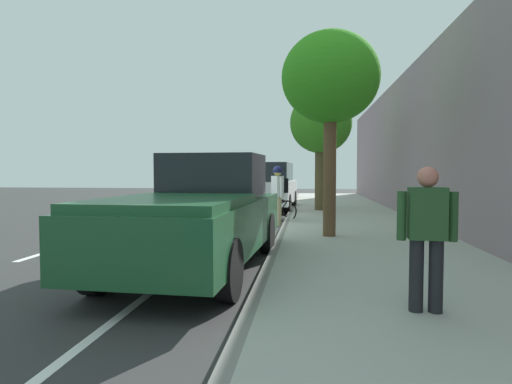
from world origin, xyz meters
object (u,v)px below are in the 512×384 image
object	(u,v)px
parked_suv_white_mid	(270,186)
bicycle_at_curb	(272,211)
pedestrian_on_phone	(427,231)
parked_sedan_tan_far	(276,187)
street_tree_near_cyclist	(330,79)
street_tree_mid_block	(321,124)
parked_pickup_green_second	(201,215)
cyclist_with_backpack	(278,189)

from	to	relation	value
parked_suv_white_mid	bicycle_at_curb	xyz separation A→B (m)	(0.46, -4.58, -0.64)
bicycle_at_curb	pedestrian_on_phone	distance (m)	8.98
parked_sedan_tan_far	street_tree_near_cyclist	bearing A→B (deg)	-80.81
street_tree_mid_block	pedestrian_on_phone	size ratio (longest dim) A/B	2.95
parked_suv_white_mid	pedestrian_on_phone	bearing A→B (deg)	-77.98
street_tree_mid_block	pedestrian_on_phone	distance (m)	12.60
parked_suv_white_mid	pedestrian_on_phone	size ratio (longest dim) A/B	3.06
parked_pickup_green_second	street_tree_near_cyclist	bearing A→B (deg)	53.51
cyclist_with_backpack	parked_pickup_green_second	bearing A→B (deg)	-98.77
street_tree_near_cyclist	parked_pickup_green_second	bearing A→B (deg)	-126.49
cyclist_with_backpack	bicycle_at_curb	bearing A→B (deg)	116.65
pedestrian_on_phone	cyclist_with_backpack	bearing A→B (deg)	104.59
cyclist_with_backpack	street_tree_mid_block	distance (m)	4.95
parked_suv_white_mid	parked_sedan_tan_far	bearing A→B (deg)	91.63
parked_sedan_tan_far	street_tree_near_cyclist	size ratio (longest dim) A/B	0.95
parked_pickup_green_second	bicycle_at_curb	size ratio (longest dim) A/B	3.51
cyclist_with_backpack	street_tree_near_cyclist	xyz separation A→B (m)	(1.38, -2.80, 2.64)
parked_sedan_tan_far	cyclist_with_backpack	xyz separation A→B (m)	(0.85, -10.97, 0.36)
cyclist_with_backpack	pedestrian_on_phone	size ratio (longest dim) A/B	1.15
pedestrian_on_phone	street_tree_mid_block	bearing A→B (deg)	93.50
parked_sedan_tan_far	pedestrian_on_phone	xyz separation A→B (m)	(2.98, -19.18, 0.25)
cyclist_with_backpack	pedestrian_on_phone	distance (m)	8.48
parked_suv_white_mid	cyclist_with_backpack	xyz separation A→B (m)	(0.68, -5.01, 0.08)
parked_suv_white_mid	bicycle_at_curb	size ratio (longest dim) A/B	3.11
bicycle_at_curb	cyclist_with_backpack	distance (m)	0.88
parked_suv_white_mid	street_tree_mid_block	xyz separation A→B (m)	(2.06, -0.88, 2.43)
parked_pickup_green_second	cyclist_with_backpack	world-z (taller)	parked_pickup_green_second
cyclist_with_backpack	street_tree_mid_block	bearing A→B (deg)	71.53
parked_pickup_green_second	pedestrian_on_phone	distance (m)	3.82
parked_pickup_green_second	parked_sedan_tan_far	distance (m)	16.87
street_tree_near_cyclist	street_tree_mid_block	bearing A→B (deg)	90.00
parked_sedan_tan_far	cyclist_with_backpack	size ratio (longest dim) A/B	2.50
street_tree_near_cyclist	pedestrian_on_phone	bearing A→B (deg)	-82.04
pedestrian_on_phone	street_tree_near_cyclist	bearing A→B (deg)	97.96
parked_pickup_green_second	street_tree_mid_block	bearing A→B (deg)	77.14
parked_pickup_green_second	parked_sedan_tan_far	world-z (taller)	parked_pickup_green_second
parked_sedan_tan_far	street_tree_near_cyclist	xyz separation A→B (m)	(2.23, -13.77, 2.99)
parked_suv_white_mid	street_tree_mid_block	size ratio (longest dim) A/B	1.04
street_tree_near_cyclist	street_tree_mid_block	distance (m)	6.94
parked_pickup_green_second	street_tree_mid_block	size ratio (longest dim) A/B	1.17
parked_sedan_tan_far	street_tree_mid_block	size ratio (longest dim) A/B	0.98
bicycle_at_curb	street_tree_mid_block	distance (m)	5.07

